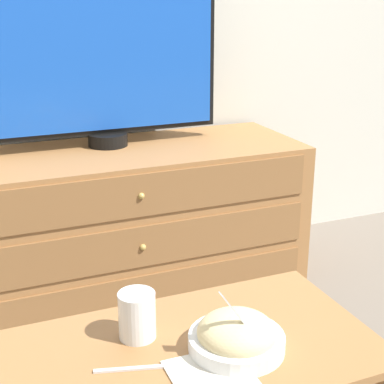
{
  "coord_description": "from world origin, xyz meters",
  "views": [
    {
      "loc": [
        -0.64,
        -2.5,
        1.22
      ],
      "look_at": [
        -0.1,
        -1.19,
        0.72
      ],
      "focal_mm": 55.0,
      "sensor_mm": 36.0,
      "label": 1
    }
  ],
  "objects": [
    {
      "name": "ground_plane",
      "position": [
        0.0,
        0.0,
        0.0
      ],
      "size": [
        12.0,
        12.0,
        0.0
      ],
      "primitive_type": "plane",
      "color": "#70665B"
    },
    {
      "name": "dresser",
      "position": [
        -0.05,
        -0.3,
        0.3
      ],
      "size": [
        1.49,
        0.56,
        0.61
      ],
      "color": "#9E6B3D",
      "rests_on": "ground_plane"
    },
    {
      "name": "tv",
      "position": [
        -0.07,
        -0.2,
        0.96
      ],
      "size": [
        0.94,
        0.16,
        0.68
      ],
      "color": "black",
      "rests_on": "dresser"
    },
    {
      "name": "coffee_table",
      "position": [
        -0.22,
        -1.48,
        0.39
      ],
      "size": [
        0.82,
        0.47,
        0.47
      ],
      "color": "#9E6B3D",
      "rests_on": "ground_plane"
    },
    {
      "name": "takeout_bowl",
      "position": [
        -0.13,
        -1.52,
        0.5
      ],
      "size": [
        0.21,
        0.21,
        0.16
      ],
      "color": "silver",
      "rests_on": "coffee_table"
    },
    {
      "name": "drink_cup",
      "position": [
        -0.32,
        -1.39,
        0.52
      ],
      "size": [
        0.08,
        0.08,
        0.11
      ],
      "color": "beige",
      "rests_on": "coffee_table"
    },
    {
      "name": "napkin",
      "position": [
        -0.22,
        -1.59,
        0.47
      ],
      "size": [
        0.17,
        0.17,
        0.0
      ],
      "color": "silver",
      "rests_on": "coffee_table"
    },
    {
      "name": "knife",
      "position": [
        -0.35,
        -1.51,
        0.47
      ],
      "size": [
        0.17,
        0.06,
        0.01
      ],
      "color": "silver",
      "rests_on": "coffee_table"
    }
  ]
}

